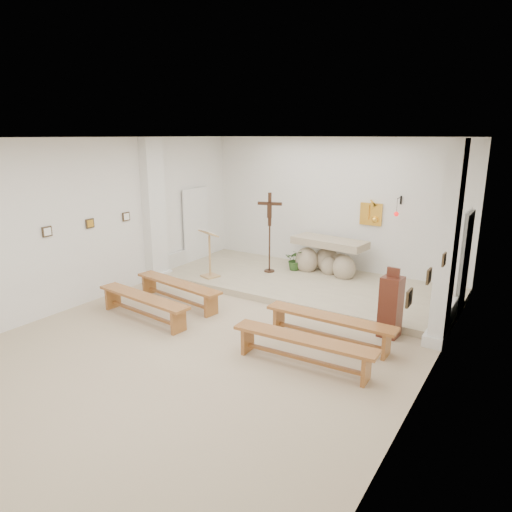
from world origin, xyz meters
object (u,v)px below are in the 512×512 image
Objects in this scene: donation_pedestal at (391,306)px; bench_left_front at (178,288)px; lectern at (209,253)px; bench_left_second at (143,302)px; crucifix_stand at (270,227)px; bench_right_front at (330,323)px; altar at (328,258)px; bench_right_second at (303,345)px.

bench_left_front is (-4.32, -0.84, -0.20)m from donation_pedestal.
bench_left_second is at bearing -65.88° from lectern.
crucifix_stand is at bearing 85.61° from bench_left_second.
bench_right_front is at bearing -5.12° from lectern.
altar reaches higher than bench_left_front.
donation_pedestal is 0.55× the size of bench_right_front.
altar reaches higher than bench_right_front.
lectern is at bearing 176.84° from donation_pedestal.
bench_left_second is at bearing -151.57° from donation_pedestal.
bench_right_front is 3.66m from bench_left_second.
bench_right_second is (3.51, -1.01, 0.00)m from bench_left_front.
lectern is 0.94× the size of donation_pedestal.
bench_left_front is at bearing 95.73° from bench_left_second.
crucifix_stand is (1.00, 1.18, 0.57)m from lectern.
donation_pedestal is 1.18m from bench_right_front.
altar is 0.82× the size of bench_left_second.
crucifix_stand is 4.04m from bench_right_front.
bench_right_second is (1.56, -4.44, -0.15)m from altar.
lectern is at bearing 110.33° from bench_left_front.
bench_left_front is (-0.66, -2.71, -0.95)m from crucifix_stand.
lectern reaches higher than bench_right_second.
bench_right_front is (3.51, 0.00, 0.00)m from bench_left_front.
crucifix_stand is at bearing 124.57° from bench_right_second.
bench_left_second is (0.00, -1.01, 0.00)m from bench_left_front.
lectern is 0.52× the size of bench_right_front.
lectern is at bearing -148.23° from crucifix_stand.
donation_pedestal reaches higher than bench_right_second.
crucifix_stand is at bearing 136.39° from bench_right_front.
donation_pedestal reaches higher than bench_left_front.
crucifix_stand is 0.86× the size of bench_right_second.
bench_right_second is (2.85, -3.72, -0.95)m from crucifix_stand.
bench_right_front is (2.85, -2.71, -0.95)m from crucifix_stand.
crucifix_stand is at bearing 158.17° from donation_pedestal.
bench_left_second is (-1.96, -4.44, -0.15)m from altar.
bench_left_second is 3.51m from bench_right_second.
lectern is 0.51× the size of bench_left_second.
altar is 4.86m from bench_left_second.
donation_pedestal is at bearing 28.91° from bench_left_second.
crucifix_stand is 0.86× the size of bench_right_front.
donation_pedestal is (3.66, -1.87, -0.75)m from crucifix_stand.
bench_right_front is (-0.81, -0.84, -0.20)m from donation_pedestal.
lectern is 4.16m from bench_right_front.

